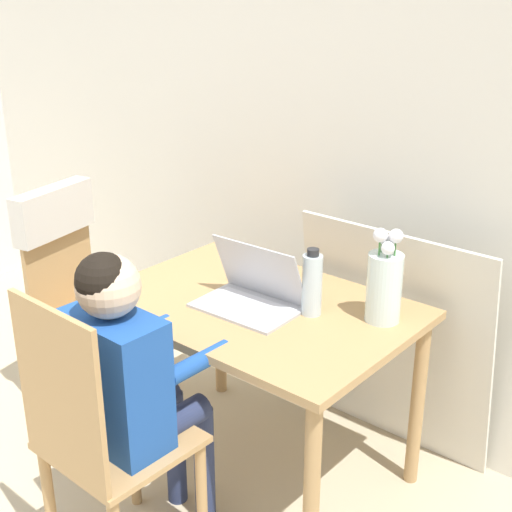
% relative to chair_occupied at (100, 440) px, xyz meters
% --- Properties ---
extents(wall_back, '(6.40, 0.05, 2.50)m').
position_rel_chair_occupied_xyz_m(wall_back, '(-0.22, 1.27, 0.76)').
color(wall_back, white).
rests_on(wall_back, ground_plane).
extents(dining_table, '(1.07, 0.75, 0.70)m').
position_rel_chair_occupied_xyz_m(dining_table, '(0.04, 0.67, 0.12)').
color(dining_table, tan).
rests_on(dining_table, ground_plane).
extents(chair_occupied, '(0.41, 0.41, 0.96)m').
position_rel_chair_occupied_xyz_m(chair_occupied, '(0.00, 0.00, 0.00)').
color(chair_occupied, tan).
rests_on(chair_occupied, ground_plane).
extents(chair_spare, '(0.50, 0.47, 0.97)m').
position_rel_chair_occupied_xyz_m(chair_spare, '(-0.85, 0.54, 0.16)').
color(chair_spare, tan).
rests_on(chair_spare, ground_plane).
extents(person_seated, '(0.33, 0.43, 1.06)m').
position_rel_chair_occupied_xyz_m(person_seated, '(0.00, 0.12, 0.18)').
color(person_seated, '#1E4C9E').
rests_on(person_seated, ground_plane).
extents(laptop, '(0.36, 0.25, 0.23)m').
position_rel_chair_occupied_xyz_m(laptop, '(0.04, 0.65, 0.27)').
color(laptop, '#B2B2B7').
rests_on(laptop, dining_table).
extents(flower_vase, '(0.12, 0.12, 0.33)m').
position_rel_chair_occupied_xyz_m(flower_vase, '(0.44, 0.84, 0.35)').
color(flower_vase, silver).
rests_on(flower_vase, dining_table).
extents(water_bottle, '(0.07, 0.07, 0.23)m').
position_rel_chair_occupied_xyz_m(water_bottle, '(0.24, 0.73, 0.33)').
color(water_bottle, silver).
rests_on(water_bottle, dining_table).
extents(cardboard_panel, '(0.79, 0.14, 0.92)m').
position_rel_chair_occupied_xyz_m(cardboard_panel, '(0.33, 1.15, -0.03)').
color(cardboard_panel, silver).
rests_on(cardboard_panel, ground_plane).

